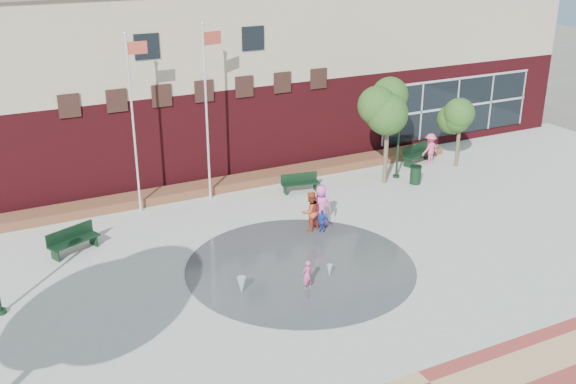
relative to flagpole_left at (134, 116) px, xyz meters
name	(u,v)px	position (x,y,z in m)	size (l,w,h in m)	color
ground	(343,305)	(3.75, -10.71, -4.31)	(120.00, 120.00, 0.00)	#666056
plaza_concrete	(288,256)	(3.75, -6.71, -4.31)	(46.00, 18.00, 0.01)	#A8A8A0
splash_pad	(300,267)	(3.75, -7.71, -4.31)	(8.40, 8.40, 0.01)	#383A3D
library_building	(170,70)	(3.75, 6.77, 0.33)	(44.40, 10.40, 9.20)	#490D13
flower_bed	(215,191)	(3.75, 0.89, -4.31)	(26.00, 1.20, 0.40)	maroon
flagpole_left	(134,116)	(0.00, 0.00, 0.00)	(0.91, 0.15, 7.74)	white
flagpole_right	(207,104)	(3.23, -0.01, 0.13)	(0.96, 0.30, 7.94)	white
lamp_right	(399,137)	(12.39, -1.56, -2.21)	(0.36, 0.36, 3.37)	black
bench_left	(74,245)	(-3.37, -2.79, -3.99)	(2.06, 1.28, 1.00)	black
bench_mid	(300,187)	(7.23, -1.14, -4.02)	(1.83, 0.78, 0.89)	black
bench_right	(418,158)	(14.62, -0.34, -3.98)	(2.11, 1.08, 1.02)	black
trash_can	(415,175)	(12.70, -2.68, -3.84)	(0.56, 0.56, 0.92)	black
tree_mid	(388,108)	(11.47, -1.88, -0.59)	(3.02, 3.02, 5.10)	#4B3D2C
tree_small_right	(460,118)	(16.14, -1.58, -1.73)	(2.06, 2.06, 3.53)	#4B3D2C
water_jet_a	(242,294)	(1.06, -8.54, -4.31)	(0.32, 0.32, 0.61)	white
water_jet_b	(329,277)	(4.30, -8.87, -4.31)	(0.21, 0.21, 0.47)	white
child_splash	(307,275)	(3.21, -9.22, -3.77)	(0.39, 0.26, 1.08)	#C34588
adult_red	(310,212)	(5.58, -5.11, -3.46)	(0.82, 0.64, 1.70)	#B43F1F
adult_pink	(321,206)	(6.23, -4.85, -3.42)	(0.87, 0.57, 1.78)	#E054B6
child_blue	(322,222)	(5.91, -5.52, -3.81)	(0.59, 0.24, 1.00)	#173EA4
person_bench	(430,149)	(15.17, -0.62, -3.49)	(1.06, 0.61, 1.64)	#E94E7D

